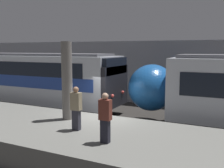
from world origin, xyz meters
TOP-DOWN VIEW (x-y plane):
  - ground_plane at (0.00, 0.00)m, footprint 120.00×120.00m
  - platform at (0.00, -2.32)m, footprint 40.00×4.65m
  - station_rear_barrier at (0.00, 7.28)m, footprint 50.00×0.15m
  - support_pillar_near at (-1.05, -1.36)m, footprint 0.45×0.45m
  - person_waiting at (0.16, -2.50)m, footprint 0.38×0.24m
  - person_walking at (1.74, -3.23)m, footprint 0.38×0.24m

SIDE VIEW (x-z plane):
  - ground_plane at x=0.00m, z-range 0.00..0.00m
  - platform at x=0.00m, z-range 0.00..0.91m
  - person_walking at x=1.74m, z-range 0.96..2.59m
  - person_waiting at x=0.16m, z-range 0.96..2.59m
  - station_rear_barrier at x=0.00m, z-range 0.00..4.48m
  - support_pillar_near at x=-1.05m, z-range 0.91..4.23m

